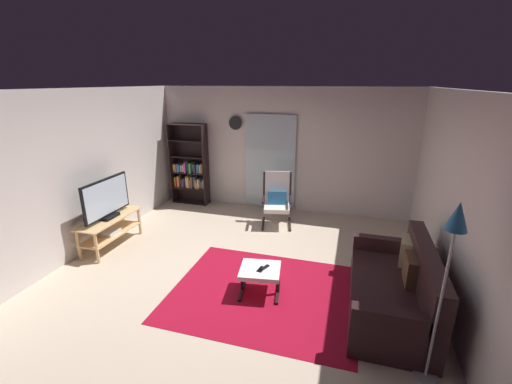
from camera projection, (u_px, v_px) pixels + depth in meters
The scene contains 16 objects.
ground_plane at pixel (237, 276), 4.87m from camera, with size 7.02×7.02×0.00m, color beige.
wall_back at pixel (282, 150), 7.10m from camera, with size 5.60×0.06×2.60m, color silver.
wall_left at pixel (72, 176), 5.18m from camera, with size 0.06×6.00×2.60m, color silver.
wall_right at pixel (464, 213), 3.73m from camera, with size 0.06×6.00×2.60m, color silver.
glass_door_panel at pixel (270, 162), 7.18m from camera, with size 1.10×0.01×2.00m, color silver.
area_rug at pixel (264, 292), 4.49m from camera, with size 2.43×2.00×0.01m, color maroon.
tv_stand at pixel (110, 228), 5.65m from camera, with size 0.44×1.20×0.52m.
television at pixel (107, 199), 5.50m from camera, with size 0.20×1.03×0.67m.
bookshelf_near_tv at pixel (190, 168), 7.60m from camera, with size 0.83×0.30×1.82m.
leather_sofa at pixel (395, 290), 4.03m from camera, with size 0.89×1.80×0.88m.
lounge_armchair at pixel (277, 197), 6.54m from camera, with size 0.69×0.76×1.02m.
ottoman at pixel (260, 273), 4.39m from camera, with size 0.59×0.55×0.37m.
tv_remote at pixel (265, 267), 4.38m from camera, with size 0.04×0.14×0.02m, color black.
cell_phone at pixel (261, 269), 4.34m from camera, with size 0.07×0.14×0.01m, color black.
floor_lamp_by_sofa at pixel (452, 244), 2.77m from camera, with size 0.22×0.22×1.79m.
wall_clock at pixel (235, 123), 7.13m from camera, with size 0.29×0.03×0.29m.
Camera 1 is at (1.45, -3.98, 2.70)m, focal length 23.48 mm.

